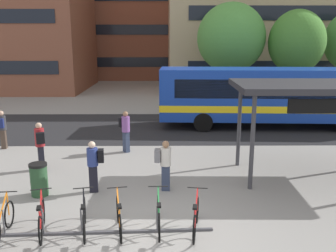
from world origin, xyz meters
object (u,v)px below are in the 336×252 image
(commuter_black_pack_1, at_px, (40,143))
(parked_bicycle_red_6, at_px, (196,218))
(city_bus, at_px, (272,95))
(parked_bicycle_black_3, at_px, (84,218))
(commuter_black_pack_3, at_px, (94,163))
(street_tree_2, at_px, (297,42))
(parked_bicycle_red_2, at_px, (42,219))
(parked_bicycle_orange_4, at_px, (119,217))
(street_tree_1, at_px, (231,38))
(parked_bicycle_orange_1, at_px, (2,223))
(transit_shelter, at_px, (329,89))
(parked_bicycle_green_5, at_px, (159,216))
(commuter_grey_pack_2, at_px, (165,162))
(commuter_black_pack_4, at_px, (125,129))
(commuter_navy_pack_0, at_px, (2,127))
(trash_bin, at_px, (39,179))

(commuter_black_pack_1, bearing_deg, parked_bicycle_red_6, -154.80)
(city_bus, xyz_separation_m, parked_bicycle_black_3, (-7.84, -11.16, -1.39))
(commuter_black_pack_3, xyz_separation_m, street_tree_2, (11.06, 14.10, 3.57))
(parked_bicycle_red_2, distance_m, parked_bicycle_orange_4, 1.90)
(parked_bicycle_red_6, xyz_separation_m, street_tree_1, (3.84, 17.60, 4.42))
(parked_bicycle_orange_1, xyz_separation_m, parked_bicycle_red_6, (4.71, 0.21, 0.00))
(parked_bicycle_red_2, height_order, transit_shelter, transit_shelter)
(parked_bicycle_red_6, bearing_deg, parked_bicycle_red_2, 99.21)
(parked_bicycle_green_5, relative_size, commuter_black_pack_3, 1.04)
(commuter_grey_pack_2, height_order, commuter_black_pack_4, commuter_black_pack_4)
(parked_bicycle_orange_1, xyz_separation_m, street_tree_1, (8.55, 17.81, 4.42))
(parked_bicycle_red_2, xyz_separation_m, parked_bicycle_red_6, (3.82, 0.03, 0.00))
(city_bus, height_order, street_tree_2, street_tree_2)
(parked_bicycle_black_3, xyz_separation_m, commuter_black_pack_4, (0.34, 6.69, 0.64))
(commuter_grey_pack_2, bearing_deg, city_bus, 59.16)
(parked_bicycle_green_5, bearing_deg, parked_bicycle_orange_4, 91.02)
(parked_bicycle_green_5, bearing_deg, parked_bicycle_red_2, 90.49)
(commuter_navy_pack_0, distance_m, commuter_black_pack_4, 5.46)
(city_bus, relative_size, parked_bicycle_black_3, 7.14)
(parked_bicycle_red_6, bearing_deg, street_tree_2, -17.17)
(parked_bicycle_green_5, xyz_separation_m, street_tree_2, (9.00, 16.52, 4.15))
(commuter_black_pack_4, xyz_separation_m, street_tree_2, (10.52, 9.90, 3.51))
(parked_bicycle_red_2, bearing_deg, commuter_black_pack_3, -32.68)
(commuter_black_pack_1, distance_m, commuter_grey_pack_2, 4.92)
(commuter_black_pack_4, xyz_separation_m, street_tree_1, (6.28, 10.88, 3.78))
(parked_bicycle_green_5, xyz_separation_m, street_tree_1, (4.76, 17.50, 4.42))
(parked_bicycle_orange_1, bearing_deg, parked_bicycle_red_6, -92.69)
(commuter_black_pack_3, bearing_deg, commuter_black_pack_1, -48.05)
(parked_bicycle_orange_1, distance_m, parked_bicycle_red_6, 4.72)
(parked_bicycle_red_2, distance_m, trash_bin, 2.45)
(street_tree_2, bearing_deg, commuter_black_pack_1, -137.89)
(parked_bicycle_red_2, relative_size, parked_bicycle_red_6, 0.98)
(parked_bicycle_red_2, distance_m, commuter_navy_pack_0, 8.34)
(parked_bicycle_red_2, xyz_separation_m, commuter_black_pack_4, (1.38, 6.75, 0.64))
(parked_bicycle_orange_1, xyz_separation_m, parked_bicycle_green_5, (3.79, 0.31, 0.00))
(street_tree_2, bearing_deg, parked_bicycle_green_5, -118.59)
(parked_bicycle_red_6, xyz_separation_m, commuter_grey_pack_2, (-0.78, 2.63, 0.56))
(commuter_navy_pack_0, xyz_separation_m, commuter_black_pack_1, (2.56, -2.71, 0.06))
(parked_bicycle_red_2, height_order, commuter_black_pack_3, commuter_black_pack_3)
(parked_bicycle_orange_4, distance_m, commuter_black_pack_4, 6.72)
(parked_bicycle_red_2, height_order, street_tree_2, street_tree_2)
(city_bus, xyz_separation_m, parked_bicycle_red_6, (-5.06, -11.19, -1.39))
(commuter_black_pack_1, bearing_deg, commuter_navy_pack_0, 18.94)
(street_tree_2, bearing_deg, city_bus, -119.01)
(commuter_black_pack_3, bearing_deg, transit_shelter, -178.46)
(transit_shelter, distance_m, commuter_black_pack_4, 8.02)
(city_bus, bearing_deg, street_tree_1, 103.59)
(commuter_grey_pack_2, bearing_deg, transit_shelter, 15.14)
(trash_bin, bearing_deg, commuter_black_pack_4, 63.65)
(transit_shelter, bearing_deg, commuter_navy_pack_0, 165.60)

